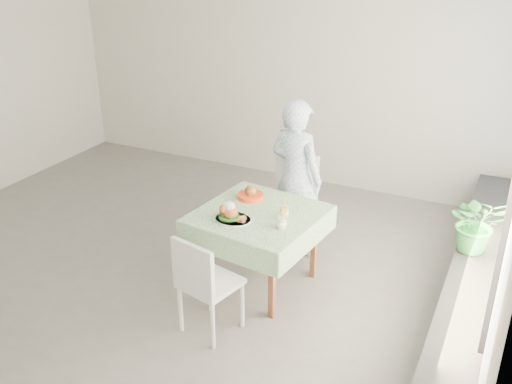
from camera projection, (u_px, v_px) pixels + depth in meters
The scene contains 12 objects.
floor at pixel (178, 257), 5.83m from camera, with size 6.00×6.00×0.00m, color #5A5755.
wall_back at pixel (279, 72), 7.29m from camera, with size 6.00×0.02×2.80m, color beige.
window_ledge at pixel (468, 309), 4.61m from camera, with size 0.40×4.80×0.50m, color black.
cafe_table at pixel (259, 240), 5.22m from camera, with size 1.16×1.16×0.74m.
chair_far at pixel (294, 221), 5.93m from camera, with size 0.56×0.56×0.96m.
chair_near at pixel (210, 302), 4.66m from camera, with size 0.50×0.50×0.89m.
diner at pixel (296, 178), 5.68m from camera, with size 0.59×0.38×1.61m, color #93BDEC.
main_dish at pixel (231, 214), 4.95m from camera, with size 0.33×0.33×0.17m.
juice_cup_orange at pixel (284, 212), 5.00m from camera, with size 0.08×0.08×0.24m.
juice_cup_lemonade at pixel (281, 222), 4.82m from camera, with size 0.09×0.09×0.25m.
second_dish at pixel (250, 195), 5.37m from camera, with size 0.25×0.25×0.12m.
potted_plant at pixel (477, 223), 4.87m from camera, with size 0.48×0.41×0.53m, color #246E33.
Camera 1 is at (2.92, -4.17, 3.02)m, focal length 40.00 mm.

